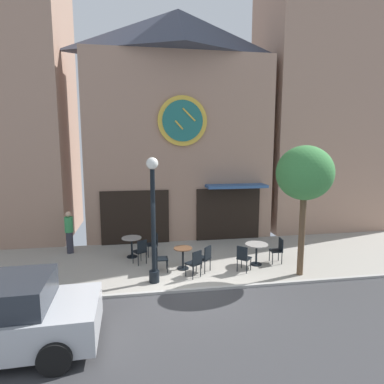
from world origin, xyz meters
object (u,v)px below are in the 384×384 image
object	(u,v)px
pedestrian_green	(69,232)
street_tree	(305,174)
cafe_chair_under_awning	(278,248)
cafe_chair_by_entrance	(154,242)
cafe_chair_mid_row	(243,257)
cafe_table_near_curb	(132,243)
cafe_chair_facing_wall	(205,257)
cafe_chair_curbside	(159,257)
cafe_chair_left_end	(141,250)
cafe_table_near_door	(183,255)
cafe_table_center_right	(256,249)
cafe_chair_facing_street	(195,262)
street_lamp	(153,220)

from	to	relation	value
pedestrian_green	street_tree	bearing A→B (deg)	-23.68
cafe_chair_under_awning	street_tree	bearing A→B (deg)	-76.63
cafe_chair_by_entrance	pedestrian_green	world-z (taller)	pedestrian_green
cafe_chair_mid_row	pedestrian_green	distance (m)	6.79
cafe_chair_by_entrance	street_tree	bearing A→B (deg)	-29.36
cafe_table_near_curb	cafe_chair_facing_wall	distance (m)	3.08
cafe_chair_by_entrance	pedestrian_green	distance (m)	3.36
cafe_table_near_curb	pedestrian_green	bearing A→B (deg)	159.96
cafe_chair_curbside	cafe_chair_left_end	bearing A→B (deg)	127.41
cafe_table_near_door	cafe_chair_facing_wall	size ratio (longest dim) A/B	0.83
cafe_chair_curbside	cafe_table_near_curb	bearing A→B (deg)	120.51
cafe_table_center_right	cafe_chair_facing_wall	size ratio (longest dim) A/B	0.89
cafe_table_near_curb	cafe_chair_facing_wall	xyz separation A→B (m)	(2.46, -1.85, -0.02)
cafe_chair_facing_street	cafe_chair_facing_wall	size ratio (longest dim) A/B	1.00
cafe_chair_mid_row	cafe_chair_facing_wall	size ratio (longest dim) A/B	1.00
cafe_chair_facing_wall	cafe_chair_curbside	bearing A→B (deg)	170.22
cafe_table_near_door	street_tree	bearing A→B (deg)	-16.65
cafe_table_near_door	cafe_chair_left_end	size ratio (longest dim) A/B	0.83
street_tree	cafe_table_near_curb	distance (m)	6.66
cafe_table_near_curb	cafe_chair_under_awning	bearing A→B (deg)	-15.62
street_lamp	cafe_table_center_right	size ratio (longest dim) A/B	4.84
cafe_table_near_curb	cafe_chair_under_awning	world-z (taller)	cafe_chair_under_awning
cafe_table_center_right	cafe_chair_left_end	distance (m)	4.11
cafe_table_center_right	cafe_chair_mid_row	size ratio (longest dim) A/B	0.89
cafe_table_center_right	cafe_chair_facing_street	world-z (taller)	cafe_chair_facing_street
cafe_chair_left_end	cafe_chair_under_awning	distance (m)	4.93
cafe_chair_mid_row	cafe_chair_under_awning	distance (m)	1.62
cafe_table_center_right	cafe_chair_left_end	xyz separation A→B (m)	(-4.05, 0.71, -0.04)
street_lamp	cafe_chair_under_awning	distance (m)	4.81
street_tree	cafe_table_near_curb	bearing A→B (deg)	154.78
cafe_table_center_right	pedestrian_green	bearing A→B (deg)	160.64
cafe_table_near_door	pedestrian_green	size ratio (longest dim) A/B	0.45
cafe_chair_facing_wall	cafe_chair_by_entrance	xyz separation A→B (m)	(-1.63, 1.89, 0.00)
street_tree	cafe_table_near_curb	world-z (taller)	street_tree
cafe_table_near_curb	cafe_table_near_door	xyz separation A→B (m)	(1.75, -1.47, -0.05)
cafe_table_near_curb	cafe_table_near_door	bearing A→B (deg)	-39.93
cafe_table_center_right	cafe_chair_facing_wall	distance (m)	1.95
cafe_table_near_door	cafe_table_center_right	distance (m)	2.63
pedestrian_green	cafe_chair_left_end	bearing A→B (deg)	-31.42
cafe_chair_by_entrance	cafe_chair_under_awning	bearing A→B (deg)	-18.81
cafe_chair_under_awning	cafe_chair_by_entrance	distance (m)	4.64
cafe_chair_facing_wall	cafe_chair_by_entrance	bearing A→B (deg)	130.76
cafe_table_center_right	cafe_chair_under_awning	bearing A→B (deg)	3.33
cafe_chair_facing_street	cafe_table_center_right	bearing A→B (deg)	17.69
cafe_chair_under_awning	cafe_chair_curbside	distance (m)	4.28
cafe_chair_by_entrance	pedestrian_green	xyz separation A→B (m)	(-3.24, 0.84, 0.33)
cafe_chair_by_entrance	cafe_table_near_door	bearing A→B (deg)	-58.40
street_lamp	cafe_table_near_door	world-z (taller)	street_lamp
cafe_table_near_curb	cafe_table_center_right	bearing A→B (deg)	-18.99
cafe_chair_facing_street	cafe_chair_under_awning	xyz separation A→B (m)	(3.19, 0.80, 0.00)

